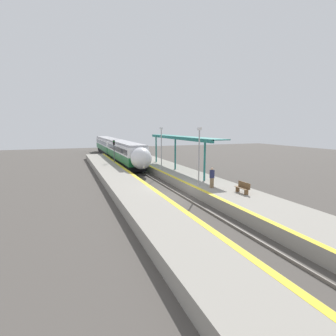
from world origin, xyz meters
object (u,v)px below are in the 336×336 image
train (115,148)px  person_waiting (212,177)px  lamppost_near (199,153)px  railway_signal (114,151)px  lamppost_mid (161,146)px  platform_bench (243,187)px

train → person_waiting: (3.04, -30.24, -0.37)m
train → lamppost_near: 29.22m
person_waiting → railway_signal: 20.67m
lamppost_mid → person_waiting: bearing=-86.5°
railway_signal → lamppost_mid: lamppost_mid is taller
person_waiting → lamppost_near: lamppost_near is taller
train → platform_bench: train is taller
railway_signal → train: bearing=79.2°
train → person_waiting: 30.40m
lamppost_near → lamppost_mid: size_ratio=1.00×
person_waiting → railway_signal: railway_signal is taller
train → lamppost_near: (2.36, -29.08, 1.67)m
person_waiting → platform_bench: bearing=-61.2°
platform_bench → lamppost_mid: bearing=98.6°
lamppost_mid → lamppost_near: bearing=-90.0°
platform_bench → train: bearing=97.7°
person_waiting → train: bearing=95.7°
railway_signal → lamppost_mid: 10.05m
train → railway_signal: bearing=-100.8°
train → railway_signal: (-1.96, -10.20, 0.38)m
platform_bench → lamppost_mid: (-2.05, 13.55, 2.52)m
train → lamppost_mid: (2.36, -19.19, 1.67)m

